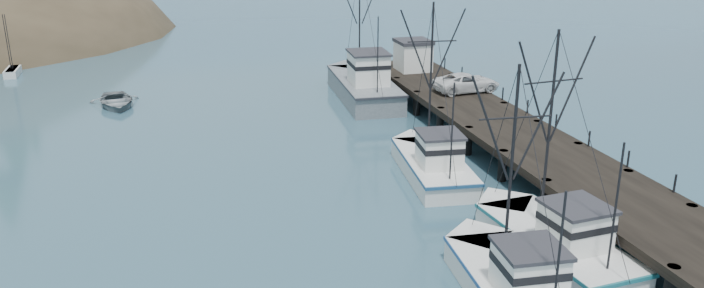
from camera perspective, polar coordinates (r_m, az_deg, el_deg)
name	(u,v)px	position (r m, az deg, el deg)	size (l,w,h in m)	color
pier	(503,128)	(48.51, 12.48, 1.30)	(6.00, 44.00, 2.00)	black
trawler_near	(552,239)	(34.95, 16.28, -7.63)	(4.42, 11.09, 11.22)	silver
trawler_mid	(512,283)	(30.77, 13.13, -11.17)	(4.25, 10.54, 10.51)	silver
trawler_far	(432,163)	(43.60, 6.66, -1.59)	(4.49, 10.85, 11.11)	silver
work_vessel	(363,85)	(61.27, 0.91, 4.95)	(5.14, 14.81, 12.48)	slate
pier_shed	(413,55)	(63.45, 5.09, 7.40)	(3.00, 3.20, 2.80)	silver
pickup_truck	(467,83)	(56.37, 9.50, 5.06)	(2.51, 5.44, 1.51)	silver
motorboat	(116,106)	(62.40, -18.99, 3.01)	(4.19, 5.87, 1.21)	slate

